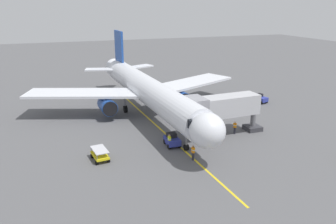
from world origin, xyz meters
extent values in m
plane|color=#565659|center=(0.00, 0.00, 0.00)|extent=(220.00, 220.00, 0.00)
cube|color=yellow|center=(0.71, 8.03, 0.01)|extent=(1.97, 39.97, 0.01)
cylinder|color=silver|center=(0.71, 2.03, 4.10)|extent=(5.26, 34.13, 3.80)
ellipsoid|color=silver|center=(-0.08, 20.21, 4.10)|extent=(3.78, 4.15, 3.61)
cone|color=silver|center=(1.51, -16.46, 4.10)|extent=(3.55, 3.14, 3.42)
cube|color=black|center=(-0.02, 18.81, 4.65)|extent=(3.30, 1.74, 0.90)
cube|color=silver|center=(-7.65, -2.06, 3.50)|extent=(17.67, 11.80, 0.36)
cylinder|color=#1E479E|center=(-5.04, 0.78, 2.00)|extent=(2.44, 3.50, 2.30)
cylinder|color=black|center=(-5.12, 2.52, 2.00)|extent=(2.11, 0.29, 2.10)
cube|color=silver|center=(9.39, -1.32, 3.50)|extent=(17.81, 10.60, 0.36)
cylinder|color=#1E479E|center=(6.55, 1.28, 2.00)|extent=(2.44, 3.50, 2.30)
cylinder|color=black|center=(6.47, 3.03, 2.00)|extent=(2.11, 0.29, 2.10)
cube|color=#1E479E|center=(1.38, -13.46, 7.90)|extent=(0.57, 4.81, 7.20)
cube|color=silver|center=(-1.83, -13.30, 4.70)|extent=(6.84, 4.49, 0.24)
cube|color=silver|center=(4.56, -13.02, 4.70)|extent=(6.81, 4.03, 0.24)
cylinder|color=slate|center=(0.12, 15.51, 1.73)|extent=(0.24, 0.24, 2.77)
cylinder|color=black|center=(0.12, 15.51, 0.35)|extent=(0.48, 0.72, 0.70)
cylinder|color=slate|center=(-1.76, -1.08, 1.94)|extent=(0.24, 0.24, 2.77)
cylinder|color=black|center=(-1.76, -1.08, 0.55)|extent=(0.50, 1.12, 1.10)
cylinder|color=slate|center=(3.43, -0.86, 1.94)|extent=(0.24, 0.24, 2.77)
cylinder|color=black|center=(3.43, -0.86, 0.55)|extent=(0.50, 1.12, 1.10)
cube|color=#B7B7BC|center=(-6.26, 12.73, 3.90)|extent=(9.10, 2.99, 2.50)
cube|color=gray|center=(-1.77, 12.93, 3.90)|extent=(2.94, 3.32, 3.00)
cylinder|color=slate|center=(-10.76, 12.54, 1.95)|extent=(0.70, 0.70, 3.90)
cube|color=#333338|center=(-10.76, 12.54, 0.30)|extent=(2.00, 2.00, 0.60)
cylinder|color=#23232D|center=(0.46, 18.14, 0.44)|extent=(0.26, 0.26, 0.88)
cube|color=orange|center=(0.46, 18.14, 1.18)|extent=(0.30, 0.41, 0.60)
cube|color=silver|center=(0.46, 18.14, 1.18)|extent=(0.31, 0.43, 0.10)
sphere|color=#9E7051|center=(0.46, 18.14, 1.60)|extent=(0.22, 0.22, 0.22)
cylinder|color=#23232D|center=(-7.78, 12.94, 0.44)|extent=(0.26, 0.26, 0.88)
cube|color=orange|center=(-7.78, 12.94, 1.18)|extent=(0.42, 0.45, 0.60)
cube|color=silver|center=(-7.78, 12.94, 1.18)|extent=(0.44, 0.47, 0.10)
sphere|color=beige|center=(-7.78, 12.94, 1.60)|extent=(0.22, 0.22, 0.22)
cylinder|color=#23232D|center=(1.77, 14.33, 0.44)|extent=(0.26, 0.26, 0.88)
cube|color=#D8EA19|center=(1.77, 14.33, 1.18)|extent=(0.30, 0.41, 0.60)
cube|color=silver|center=(1.77, 14.33, 1.18)|extent=(0.31, 0.44, 0.10)
sphere|color=tan|center=(1.77, 14.33, 1.60)|extent=(0.22, 0.22, 0.22)
cube|color=yellow|center=(9.89, 14.69, 0.56)|extent=(1.71, 2.75, 0.24)
cube|color=silver|center=(9.89, 14.69, 1.23)|extent=(1.71, 2.75, 0.08)
cylinder|color=slate|center=(9.13, 15.81, 0.96)|extent=(0.06, 0.06, 0.55)
cylinder|color=slate|center=(10.36, 15.96, 0.96)|extent=(0.06, 0.06, 0.55)
cylinder|color=slate|center=(9.42, 13.42, 0.96)|extent=(0.06, 0.06, 0.55)
cylinder|color=slate|center=(10.65, 13.58, 0.96)|extent=(0.06, 0.06, 0.55)
cylinder|color=black|center=(9.13, 15.56, 0.22)|extent=(0.30, 0.47, 0.44)
cylinder|color=black|center=(10.42, 15.71, 0.22)|extent=(0.30, 0.47, 0.44)
cylinder|color=black|center=(9.36, 13.67, 0.22)|extent=(0.30, 0.47, 0.44)
cylinder|color=black|center=(10.65, 13.83, 0.22)|extent=(0.30, 0.47, 0.44)
cube|color=#2D3899|center=(-19.47, 1.66, 0.65)|extent=(2.11, 2.64, 0.70)
cube|color=black|center=(-19.39, 1.38, 1.25)|extent=(1.31, 1.18, 0.50)
cylinder|color=black|center=(-20.33, 2.24, 0.30)|extent=(0.41, 0.65, 0.60)
cylinder|color=black|center=(-19.09, 2.62, 0.30)|extent=(0.41, 0.65, 0.60)
cylinder|color=black|center=(-19.86, 0.71, 0.30)|extent=(0.41, 0.65, 0.60)
cylinder|color=black|center=(-18.62, 1.09, 0.30)|extent=(0.41, 0.65, 0.60)
cube|color=#2D3899|center=(1.21, 13.77, 0.65)|extent=(1.58, 2.35, 0.70)
cube|color=black|center=(1.20, 13.47, 1.25)|extent=(1.13, 0.94, 0.50)
cylinder|color=black|center=(0.58, 14.60, 0.30)|extent=(0.27, 0.61, 0.60)
cylinder|color=black|center=(1.88, 14.55, 0.30)|extent=(0.27, 0.61, 0.60)
cylinder|color=black|center=(0.53, 13.00, 0.30)|extent=(0.27, 0.61, 0.60)
cylinder|color=black|center=(1.83, 12.95, 0.30)|extent=(0.27, 0.61, 0.60)
camera|label=1|loc=(14.41, 48.43, 16.11)|focal=36.14mm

